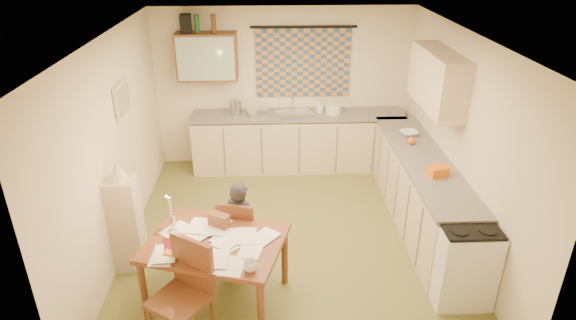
{
  "coord_description": "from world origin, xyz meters",
  "views": [
    {
      "loc": [
        -0.24,
        -5.1,
        3.5
      ],
      "look_at": [
        -0.02,
        0.2,
        0.96
      ],
      "focal_mm": 30.0,
      "sensor_mm": 36.0,
      "label": 1
    }
  ],
  "objects_px": {
    "stove": "(461,260)",
    "counter_right": "(420,190)",
    "person": "(241,227)",
    "chair_far": "(241,246)",
    "counter_back": "(298,141)",
    "shelf_stand": "(127,224)",
    "dining_table": "(218,271)"
  },
  "relations": [
    {
      "from": "counter_back",
      "to": "dining_table",
      "type": "xyz_separation_m",
      "value": [
        -1.01,
        -3.11,
        -0.07
      ]
    },
    {
      "from": "stove",
      "to": "person",
      "type": "relative_size",
      "value": 0.81
    },
    {
      "from": "counter_back",
      "to": "dining_table",
      "type": "distance_m",
      "value": 3.26
    },
    {
      "from": "chair_far",
      "to": "person",
      "type": "bearing_deg",
      "value": 116.81
    },
    {
      "from": "counter_right",
      "to": "chair_far",
      "type": "height_order",
      "value": "counter_right"
    },
    {
      "from": "dining_table",
      "to": "person",
      "type": "distance_m",
      "value": 0.59
    },
    {
      "from": "counter_back",
      "to": "dining_table",
      "type": "height_order",
      "value": "counter_back"
    },
    {
      "from": "counter_back",
      "to": "person",
      "type": "height_order",
      "value": "person"
    },
    {
      "from": "counter_back",
      "to": "shelf_stand",
      "type": "bearing_deg",
      "value": -129.73
    },
    {
      "from": "dining_table",
      "to": "counter_right",
      "type": "bearing_deg",
      "value": 46.71
    },
    {
      "from": "counter_back",
      "to": "person",
      "type": "relative_size",
      "value": 2.97
    },
    {
      "from": "counter_back",
      "to": "chair_far",
      "type": "bearing_deg",
      "value": -107.44
    },
    {
      "from": "chair_far",
      "to": "person",
      "type": "xyz_separation_m",
      "value": [
        0.01,
        -0.04,
        0.28
      ]
    },
    {
      "from": "counter_right",
      "to": "shelf_stand",
      "type": "xyz_separation_m",
      "value": [
        -3.54,
        -0.82,
        0.1
      ]
    },
    {
      "from": "counter_back",
      "to": "stove",
      "type": "xyz_separation_m",
      "value": [
        1.48,
        -3.13,
        -0.0
      ]
    },
    {
      "from": "dining_table",
      "to": "shelf_stand",
      "type": "distance_m",
      "value": 1.24
    },
    {
      "from": "counter_right",
      "to": "dining_table",
      "type": "bearing_deg",
      "value": -149.77
    },
    {
      "from": "chair_far",
      "to": "person",
      "type": "relative_size",
      "value": 0.81
    },
    {
      "from": "chair_far",
      "to": "counter_right",
      "type": "bearing_deg",
      "value": -145.12
    },
    {
      "from": "shelf_stand",
      "to": "chair_far",
      "type": "bearing_deg",
      "value": -3.2
    },
    {
      "from": "stove",
      "to": "shelf_stand",
      "type": "bearing_deg",
      "value": 169.5
    },
    {
      "from": "stove",
      "to": "shelf_stand",
      "type": "distance_m",
      "value": 3.6
    },
    {
      "from": "counter_back",
      "to": "stove",
      "type": "height_order",
      "value": "counter_back"
    },
    {
      "from": "person",
      "to": "chair_far",
      "type": "bearing_deg",
      "value": -49.63
    },
    {
      "from": "stove",
      "to": "counter_right",
      "type": "bearing_deg",
      "value": 90.0
    },
    {
      "from": "counter_back",
      "to": "dining_table",
      "type": "relative_size",
      "value": 2.16
    },
    {
      "from": "counter_back",
      "to": "counter_right",
      "type": "height_order",
      "value": "same"
    },
    {
      "from": "person",
      "to": "shelf_stand",
      "type": "bearing_deg",
      "value": 22.09
    },
    {
      "from": "counter_back",
      "to": "chair_far",
      "type": "relative_size",
      "value": 3.65
    },
    {
      "from": "person",
      "to": "counter_right",
      "type": "bearing_deg",
      "value": -130.59
    },
    {
      "from": "counter_right",
      "to": "stove",
      "type": "bearing_deg",
      "value": -90.0
    },
    {
      "from": "stove",
      "to": "chair_far",
      "type": "relative_size",
      "value": 0.99
    }
  ]
}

